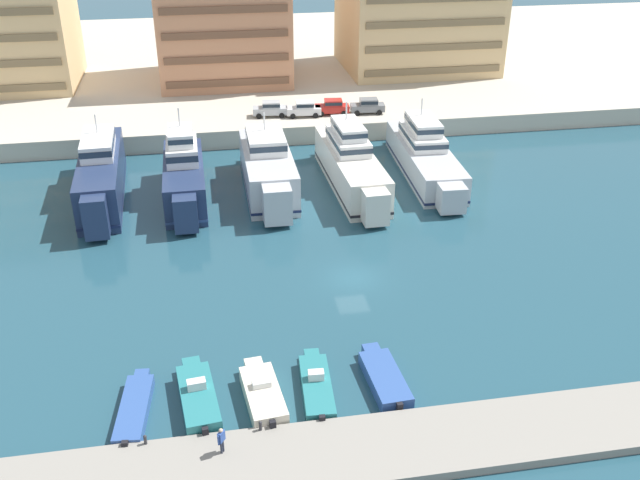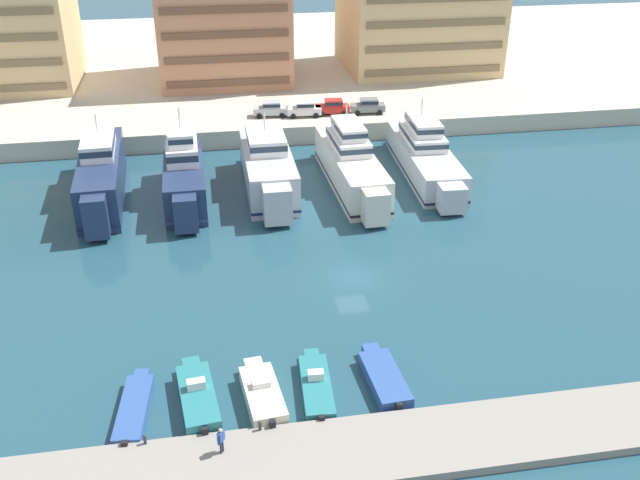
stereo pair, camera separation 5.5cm
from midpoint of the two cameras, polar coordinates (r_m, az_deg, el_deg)
The scene contains 22 objects.
ground_plane at distance 56.51m, azimuth 2.67°, elevation -3.04°, with size 400.00×400.00×0.00m, color #234C5B.
quay_promenade at distance 116.67m, azimuth -4.30°, elevation 13.96°, with size 180.00×70.00×2.17m, color beige.
pier_dock at distance 41.89m, azimuth 8.30°, elevation -15.79°, with size 120.00×5.15×0.57m, color gray.
yacht_navy_far_left at distance 72.15m, azimuth -17.08°, elevation 5.03°, with size 4.47×19.65×7.70m.
yacht_navy_left at distance 70.11m, azimuth -10.78°, elevation 5.13°, with size 3.91×16.27×8.53m.
yacht_silver_mid_left at distance 71.11m, azimuth -4.15°, elevation 5.73°, with size 4.74×17.60×7.30m.
yacht_ivory_center_left at distance 71.88m, azimuth 2.54°, elevation 6.05°, with size 4.58×19.80×8.02m.
yacht_silver_center at distance 75.81m, azimuth 8.43°, elevation 6.70°, with size 5.30×20.77×7.39m.
motorboat_blue_far_left at distance 44.85m, azimuth -14.60°, elevation -12.92°, with size 2.18×6.79×0.82m.
motorboat_teal_left at distance 44.58m, azimuth -9.72°, elevation -12.26°, with size 2.65×6.96×1.64m.
motorboat_cream_mid_left at distance 44.30m, azimuth -4.61°, elevation -12.20°, with size 2.56×6.32×1.47m.
motorboat_teal_center_left at distance 45.03m, azimuth -0.27°, elevation -11.57°, with size 2.16×6.85×1.30m.
motorboat_blue_center at distance 45.74m, azimuth 5.17°, elevation -10.93°, with size 2.30×6.42×0.88m.
car_silver_far_left at distance 86.74m, azimuth -3.94°, elevation 10.47°, with size 4.24×2.21×1.80m.
car_white_left at distance 86.53m, azimuth -1.24°, elevation 10.49°, with size 4.21×2.15×1.80m.
car_red_mid_left at distance 87.29m, azimuth 1.04°, elevation 10.64°, with size 4.25×2.24×1.80m.
car_grey_center_left at distance 87.85m, azimuth 3.89°, elevation 10.70°, with size 4.24×2.23×1.80m.
apartment_block_far_left at distance 106.77m, azimuth -24.06°, elevation 16.33°, with size 17.52×16.19×21.14m.
apartment_block_left at distance 102.68m, azimuth -7.80°, elevation 17.03°, with size 17.77×16.92×17.75m.
pedestrian_near_edge at distance 40.28m, azimuth -7.88°, elevation -15.44°, with size 0.45×0.54×1.67m.
bollard_west at distance 41.97m, azimuth -13.80°, elevation -15.21°, with size 0.20×0.20×0.61m.
bollard_west_mid at distance 41.77m, azimuth -4.78°, elevation -14.56°, with size 0.20×0.20×0.61m.
Camera 2 is at (-10.79, -47.28, 29.02)m, focal length 40.00 mm.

